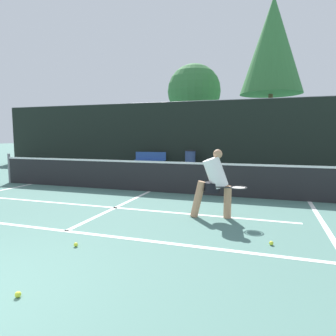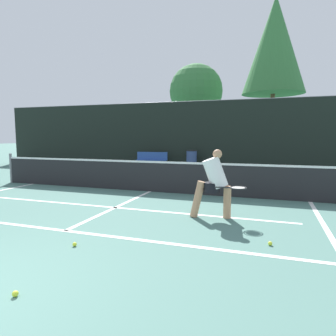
{
  "view_description": "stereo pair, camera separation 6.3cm",
  "coord_description": "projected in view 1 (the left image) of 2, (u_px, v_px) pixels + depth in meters",
  "views": [
    {
      "loc": [
        3.42,
        -1.68,
        1.73
      ],
      "look_at": [
        1.17,
        5.07,
        0.95
      ],
      "focal_mm": 32.0,
      "sensor_mm": 36.0,
      "label": 1
    },
    {
      "loc": [
        3.48,
        -1.66,
        1.73
      ],
      "look_at": [
        1.17,
        5.07,
        0.95
      ],
      "focal_mm": 32.0,
      "sensor_mm": 36.0,
      "label": 2
    }
  ],
  "objects": [
    {
      "name": "tennis_ball_scattered_2",
      "position": [
        271.0,
        243.0,
        4.73
      ],
      "size": [
        0.07,
        0.07,
        0.07
      ],
      "primitive_type": "sphere",
      "color": "#D1E033",
      "rests_on": "ground"
    },
    {
      "name": "building_far",
      "position": [
        236.0,
        129.0,
        33.19
      ],
      "size": [
        36.0,
        2.4,
        4.88
      ],
      "primitive_type": "cube",
      "color": "beige",
      "rests_on": "ground"
    },
    {
      "name": "court_service_line",
      "position": [
        115.0,
        208.0,
        7.17
      ],
      "size": [
        8.25,
        0.1,
        0.01
      ],
      "primitive_type": "cube",
      "color": "white",
      "rests_on": "ground"
    },
    {
      "name": "player_practicing",
      "position": [
        215.0,
        181.0,
        6.24
      ],
      "size": [
        1.22,
        0.56,
        1.45
      ],
      "rotation": [
        0.0,
        0.0,
        0.2
      ],
      "color": "tan",
      "rests_on": "ground"
    },
    {
      "name": "tennis_ball_scattered_0",
      "position": [
        76.0,
        245.0,
        4.66
      ],
      "size": [
        0.07,
        0.07,
        0.07
      ],
      "primitive_type": "sphere",
      "color": "#D1E033",
      "rests_on": "ground"
    },
    {
      "name": "court_center_mark",
      "position": [
        119.0,
        206.0,
        7.33
      ],
      "size": [
        0.1,
        4.06,
        0.01
      ],
      "primitive_type": "cube",
      "color": "white",
      "rests_on": "ground"
    },
    {
      "name": "tree_west",
      "position": [
        272.0,
        45.0,
        19.13
      ],
      "size": [
        3.95,
        3.95,
        10.54
      ],
      "color": "brown",
      "rests_on": "ground"
    },
    {
      "name": "tree_mid",
      "position": [
        194.0,
        91.0,
        22.9
      ],
      "size": [
        4.05,
        4.05,
        7.12
      ],
      "color": "brown",
      "rests_on": "ground"
    },
    {
      "name": "tennis_ball_scattered_4",
      "position": [
        18.0,
        294.0,
        3.2
      ],
      "size": [
        0.07,
        0.07,
        0.07
      ],
      "primitive_type": "sphere",
      "color": "#D1E033",
      "rests_on": "ground"
    },
    {
      "name": "parked_car",
      "position": [
        227.0,
        154.0,
        18.91
      ],
      "size": [
        1.88,
        4.48,
        1.36
      ],
      "color": "#B7B7BC",
      "rests_on": "ground"
    },
    {
      "name": "court_baseline_near",
      "position": [
        66.0,
        231.0,
        5.42
      ],
      "size": [
        11.0,
        0.1,
        0.01
      ],
      "primitive_type": "cube",
      "color": "white",
      "rests_on": "ground"
    },
    {
      "name": "net",
      "position": [
        149.0,
        175.0,
        9.19
      ],
      "size": [
        11.09,
        0.09,
        1.07
      ],
      "color": "slate",
      "rests_on": "ground"
    },
    {
      "name": "courtside_bench",
      "position": [
        150.0,
        160.0,
        15.61
      ],
      "size": [
        1.66,
        0.61,
        0.86
      ],
      "rotation": [
        0.0,
        0.0,
        0.15
      ],
      "color": "#2D519E",
      "rests_on": "ground"
    },
    {
      "name": "trash_bin",
      "position": [
        190.0,
        160.0,
        15.0
      ],
      "size": [
        0.54,
        0.54,
        0.99
      ],
      "color": "#384C7F",
      "rests_on": "ground"
    },
    {
      "name": "fence_back",
      "position": [
        198.0,
        135.0,
        15.33
      ],
      "size": [
        24.0,
        0.06,
        3.48
      ],
      "color": "black",
      "rests_on": "ground"
    },
    {
      "name": "court_sideline_right",
      "position": [
        323.0,
        223.0,
        5.92
      ],
      "size": [
        0.1,
        5.06,
        0.01
      ],
      "primitive_type": "cube",
      "color": "white",
      "rests_on": "ground"
    }
  ]
}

